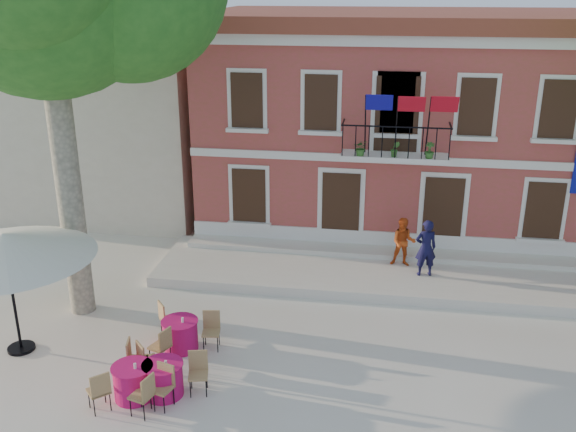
# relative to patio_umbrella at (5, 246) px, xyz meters

# --- Properties ---
(ground) EXTENTS (90.00, 90.00, 0.00)m
(ground) POSITION_rel_patio_umbrella_xyz_m (6.81, 1.04, -2.75)
(ground) COLOR beige
(ground) RESTS_ON ground
(main_building) EXTENTS (13.50, 9.59, 7.50)m
(main_building) POSITION_rel_patio_umbrella_xyz_m (8.81, 11.02, 1.03)
(main_building) COLOR #AD3E43
(main_building) RESTS_ON ground
(neighbor_west) EXTENTS (9.40, 9.40, 6.40)m
(neighbor_west) POSITION_rel_patio_umbrella_xyz_m (-2.69, 12.04, 0.47)
(neighbor_west) COLOR beige
(neighbor_west) RESTS_ON ground
(terrace) EXTENTS (14.00, 3.40, 0.30)m
(terrace) POSITION_rel_patio_umbrella_xyz_m (8.81, 5.44, -2.60)
(terrace) COLOR silver
(terrace) RESTS_ON ground
(patio_umbrella) EXTENTS (4.11, 4.11, 3.05)m
(patio_umbrella) POSITION_rel_patio_umbrella_xyz_m (0.00, 0.00, 0.00)
(patio_umbrella) COLOR black
(patio_umbrella) RESTS_ON ground
(pedestrian_navy) EXTENTS (0.71, 0.55, 1.73)m
(pedestrian_navy) POSITION_rel_patio_umbrella_xyz_m (9.85, 5.23, -1.58)
(pedestrian_navy) COLOR black
(pedestrian_navy) RESTS_ON terrace
(pedestrian_orange) EXTENTS (0.75, 0.59, 1.52)m
(pedestrian_orange) POSITION_rel_patio_umbrella_xyz_m (9.22, 5.83, -1.69)
(pedestrian_orange) COLOR #DB5219
(pedestrian_orange) RESTS_ON terrace
(cafe_table_0) EXTENTS (1.82, 1.79, 0.95)m
(cafe_table_0) POSITION_rel_patio_umbrella_xyz_m (3.46, -1.38, -2.32)
(cafe_table_0) COLOR #BE115D
(cafe_table_0) RESTS_ON ground
(cafe_table_1) EXTENTS (1.80, 1.82, 0.95)m
(cafe_table_1) POSITION_rel_patio_umbrella_xyz_m (4.07, -1.19, -2.32)
(cafe_table_1) COLOR #BE115D
(cafe_table_1) RESTS_ON ground
(cafe_table_3) EXTENTS (1.75, 1.85, 0.95)m
(cafe_table_3) POSITION_rel_patio_umbrella_xyz_m (3.85, 0.66, -2.32)
(cafe_table_3) COLOR #BE115D
(cafe_table_3) RESTS_ON ground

